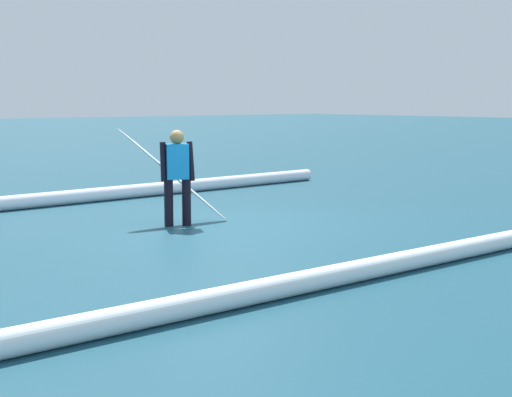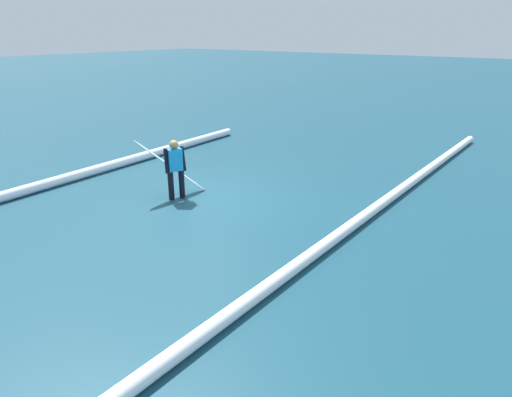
% 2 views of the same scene
% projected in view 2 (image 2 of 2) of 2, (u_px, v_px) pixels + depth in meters
% --- Properties ---
extents(ground_plane, '(137.81, 137.81, 0.00)m').
position_uv_depth(ground_plane, '(209.00, 197.00, 11.30)').
color(ground_plane, '#184557').
extents(surfer, '(0.48, 0.32, 1.49)m').
position_uv_depth(surfer, '(175.00, 166.00, 10.88)').
color(surfer, black).
rests_on(surfer, ground_plane).
extents(surfboard, '(1.67, 1.11, 1.55)m').
position_uv_depth(surfboard, '(171.00, 166.00, 11.15)').
color(surfboard, white).
rests_on(surfboard, ground_plane).
extents(wave_crest_foreground, '(16.36, 0.94, 0.27)m').
position_uv_depth(wave_crest_foreground, '(35.00, 187.00, 11.56)').
color(wave_crest_foreground, white).
rests_on(wave_crest_foreground, ground_plane).
extents(wave_crest_midground, '(21.92, 0.48, 0.23)m').
position_uv_depth(wave_crest_midground, '(328.00, 243.00, 8.59)').
color(wave_crest_midground, white).
rests_on(wave_crest_midground, ground_plane).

